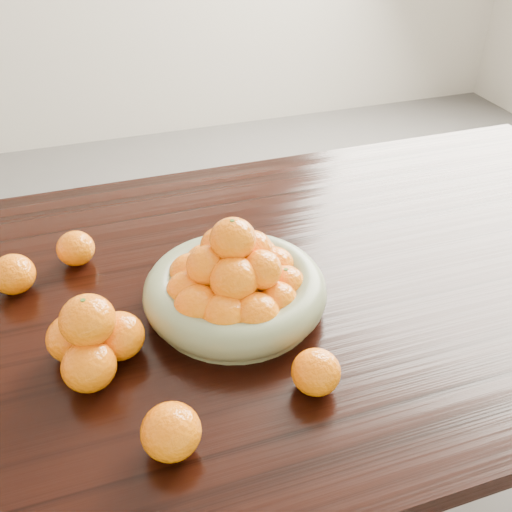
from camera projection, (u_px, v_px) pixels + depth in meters
name	position (u px, v px, depth m)	size (l,w,h in m)	color
ground	(247.00, 503.00, 1.53)	(5.00, 5.00, 0.00)	#4E4C4A
dining_table	(245.00, 320.00, 1.15)	(2.00, 1.00, 0.75)	black
fruit_bowl	(234.00, 284.00, 1.02)	(0.33, 0.33, 0.18)	#6C7354
orange_pyramid	(92.00, 340.00, 0.90)	(0.16, 0.16, 0.14)	orange
loose_orange_1	(171.00, 432.00, 0.78)	(0.08, 0.08, 0.08)	orange
loose_orange_2	(316.00, 372.00, 0.87)	(0.08, 0.08, 0.07)	orange
loose_orange_3	(76.00, 248.00, 1.14)	(0.07, 0.07, 0.07)	orange
loose_orange_4	(13.00, 274.00, 1.06)	(0.08, 0.08, 0.08)	orange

